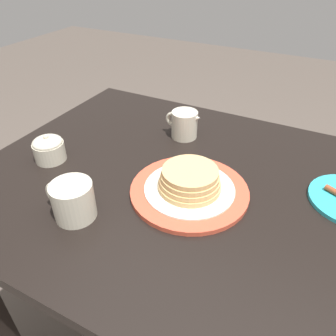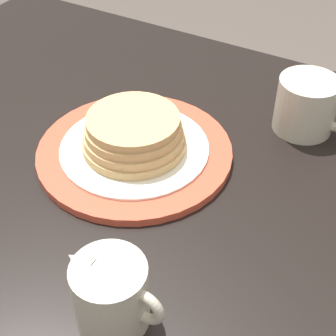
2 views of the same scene
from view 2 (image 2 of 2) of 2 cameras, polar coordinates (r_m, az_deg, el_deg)
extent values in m
cube|color=black|center=(0.74, -4.51, -1.39)|extent=(1.11, 0.84, 0.03)
cube|color=black|center=(1.44, -12.42, 2.36)|extent=(0.07, 0.07, 0.74)
cylinder|color=#DB5138|center=(0.75, -3.71, 1.79)|extent=(0.28, 0.28, 0.01)
cylinder|color=white|center=(0.75, -3.74, 2.26)|extent=(0.22, 0.22, 0.00)
cylinder|color=tan|center=(0.74, -3.77, 2.77)|extent=(0.15, 0.15, 0.01)
cylinder|color=tan|center=(0.73, -3.81, 3.57)|extent=(0.14, 0.14, 0.01)
cylinder|color=tan|center=(0.73, -3.86, 4.38)|extent=(0.14, 0.14, 0.01)
cylinder|color=tan|center=(0.72, -3.90, 5.22)|extent=(0.13, 0.13, 0.01)
cylinder|color=beige|center=(0.81, 15.02, 6.77)|extent=(0.09, 0.09, 0.09)
torus|color=beige|center=(0.80, 18.08, 5.76)|extent=(0.06, 0.01, 0.06)
cylinder|color=brown|center=(0.79, 15.47, 8.89)|extent=(0.08, 0.08, 0.00)
cylinder|color=beige|center=(0.54, -6.34, -13.78)|extent=(0.08, 0.08, 0.08)
cone|color=beige|center=(0.53, -9.75, -10.30)|extent=(0.04, 0.04, 0.04)
torus|color=beige|center=(0.52, -2.75, -15.07)|extent=(0.05, 0.01, 0.05)
camera|label=1|loc=(1.19, 1.79, 42.40)|focal=35.00mm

